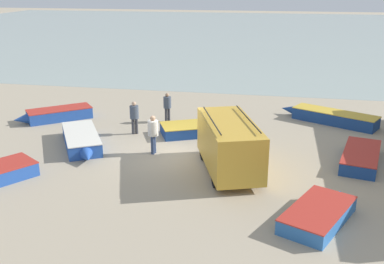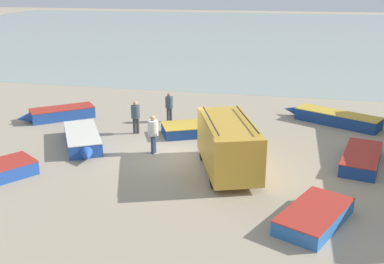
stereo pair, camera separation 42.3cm
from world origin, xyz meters
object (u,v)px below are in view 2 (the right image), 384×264
at_px(parked_van, 228,144).
at_px(fishing_rowboat_6, 316,215).
at_px(fishing_rowboat_0, 83,139).
at_px(fishing_rowboat_4, 195,129).
at_px(fisherman_0, 153,131).
at_px(fisherman_1, 169,105).
at_px(fisherman_2, 136,114).
at_px(fishing_rowboat_1, 362,157).
at_px(fishing_rowboat_3, 60,113).
at_px(fishing_rowboat_5, 333,118).

relative_size(parked_van, fishing_rowboat_6, 1.30).
distance_m(fishing_rowboat_0, fishing_rowboat_4, 5.69).
relative_size(fisherman_0, fisherman_1, 1.10).
relative_size(parked_van, fisherman_2, 2.92).
distance_m(parked_van, fishing_rowboat_0, 7.46).
bearing_deg(fishing_rowboat_1, fishing_rowboat_6, 171.98).
xyz_separation_m(fishing_rowboat_1, fisherman_2, (-10.96, 1.78, 0.75)).
bearing_deg(fisherman_0, fishing_rowboat_4, 74.94).
bearing_deg(fishing_rowboat_0, fisherman_0, 56.80).
bearing_deg(fisherman_0, fishing_rowboat_3, 157.96).
relative_size(fishing_rowboat_1, fishing_rowboat_5, 0.83).
bearing_deg(fishing_rowboat_4, fishing_rowboat_6, -78.63).
distance_m(fishing_rowboat_3, fisherman_2, 5.41).
relative_size(parked_van, fishing_rowboat_1, 1.12).
bearing_deg(fishing_rowboat_0, fisherman_2, 110.19).
xyz_separation_m(fishing_rowboat_4, fishing_rowboat_5, (7.17, 3.40, 0.06)).
relative_size(fishing_rowboat_5, fisherman_2, 3.12).
relative_size(fisherman_1, fisherman_2, 0.95).
relative_size(fishing_rowboat_4, fisherman_1, 2.35).
bearing_deg(fishing_rowboat_3, fisherman_2, 124.84).
bearing_deg(fishing_rowboat_6, fisherman_1, 63.50).
distance_m(fishing_rowboat_4, fishing_rowboat_5, 7.94).
xyz_separation_m(parked_van, fishing_rowboat_6, (3.44, -3.55, -0.93)).
distance_m(fishing_rowboat_0, fishing_rowboat_1, 12.89).
height_order(fishing_rowboat_0, fisherman_2, fisherman_2).
height_order(fishing_rowboat_4, fisherman_2, fisherman_2).
bearing_deg(parked_van, fishing_rowboat_1, -89.22).
relative_size(parked_van, fishing_rowboat_0, 1.08).
distance_m(fishing_rowboat_1, fishing_rowboat_6, 6.01).
height_order(parked_van, fisherman_2, parked_van).
distance_m(parked_van, fisherman_2, 6.57).
xyz_separation_m(fishing_rowboat_3, fishing_rowboat_6, (13.91, -8.89, -0.05)).
height_order(fishing_rowboat_6, fisherman_1, fisherman_1).
bearing_deg(fishing_rowboat_1, fisherman_1, 80.26).
distance_m(fisherman_0, fisherman_2, 3.04).
relative_size(fishing_rowboat_3, fisherman_0, 2.16).
bearing_deg(fisherman_0, fishing_rowboat_5, 45.51).
distance_m(fishing_rowboat_6, fisherman_1, 12.41).
xyz_separation_m(fishing_rowboat_0, fisherman_2, (1.92, 2.31, 0.71)).
bearing_deg(fishing_rowboat_5, fishing_rowboat_6, 110.24).
bearing_deg(fishing_rowboat_1, parked_van, 123.40).
bearing_deg(fishing_rowboat_5, fishing_rowboat_3, 36.39).
relative_size(fishing_rowboat_4, fishing_rowboat_6, 1.00).
height_order(fishing_rowboat_3, fisherman_0, fisherman_0).
height_order(fisherman_0, fisherman_2, fisherman_0).
relative_size(fishing_rowboat_3, fishing_rowboat_6, 1.02).
relative_size(fishing_rowboat_3, fisherman_1, 2.39).
distance_m(fishing_rowboat_5, fisherman_1, 9.19).
height_order(fishing_rowboat_3, fishing_rowboat_5, fishing_rowboat_5).
distance_m(parked_van, fisherman_1, 7.50).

